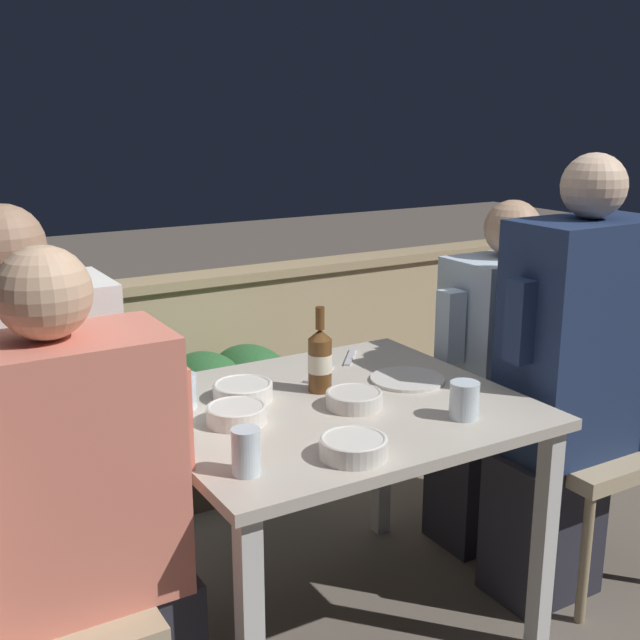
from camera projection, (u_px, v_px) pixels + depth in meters
The scene contains 21 objects.
ground_plane at pixel (331, 627), 2.39m from camera, with size 16.00×16.00×0.00m, color #665B51.
parapet_wall at pixel (162, 370), 3.44m from camera, with size 9.00×0.18×0.80m.
dining_table at pixel (332, 432), 2.23m from camera, with size 0.99×0.87×0.71m.
planter_hedge at pixel (208, 414), 3.18m from camera, with size 0.71×0.47×0.57m.
person_coral_top at pixel (82, 530), 1.72m from camera, with size 0.52×0.26×1.24m.
person_white_polo at pixel (40, 462), 1.99m from camera, with size 0.51×0.26×1.29m.
chair_right_near at pixel (612, 406), 2.56m from camera, with size 0.44×0.43×0.97m.
person_navy_jumper at pixel (570, 382), 2.43m from camera, with size 0.52×0.26×1.38m.
chair_right_far at pixel (539, 373), 2.88m from camera, with size 0.44×0.43×0.97m.
person_blue_shirt at pixel (496, 375), 2.76m from camera, with size 0.49×0.26×1.20m.
beer_bottle at pixel (320, 359), 2.27m from camera, with size 0.07×0.07×0.25m.
plate_0 at pixel (407, 379), 2.38m from camera, with size 0.22×0.22×0.01m.
bowl_0 at pixel (243, 390), 2.23m from camera, with size 0.17×0.17×0.05m.
bowl_1 at pixel (354, 446), 1.86m from camera, with size 0.16×0.16×0.05m.
bowl_2 at pixel (354, 398), 2.17m from camera, with size 0.15×0.15×0.04m.
bowl_3 at pixel (237, 414), 2.05m from camera, with size 0.16×0.16×0.05m.
glass_cup_0 at pixel (464, 400), 2.08m from camera, with size 0.08×0.08×0.10m.
glass_cup_1 at pixel (184, 391), 2.16m from camera, with size 0.07×0.07×0.09m.
glass_cup_2 at pixel (246, 452), 1.76m from camera, with size 0.07×0.07×0.11m.
fork_0 at pixel (350, 357), 2.59m from camera, with size 0.12×0.14×0.01m.
fork_1 at pixel (319, 374), 2.43m from camera, with size 0.15×0.11×0.01m.
Camera 1 is at (-1.09, -1.76, 1.50)m, focal length 45.00 mm.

